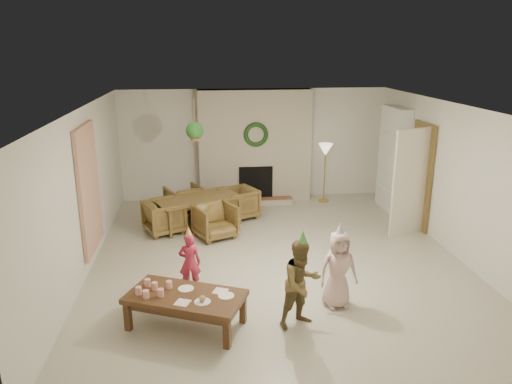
{
  "coord_description": "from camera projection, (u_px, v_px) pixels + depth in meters",
  "views": [
    {
      "loc": [
        -1.17,
        -7.35,
        3.39
      ],
      "look_at": [
        -0.3,
        0.4,
        1.05
      ],
      "focal_mm": 34.12,
      "sensor_mm": 36.0,
      "label": 1
    }
  ],
  "objects": [
    {
      "name": "floor",
      "position": [
        277.0,
        259.0,
        8.1
      ],
      "size": [
        7.0,
        7.0,
        0.0
      ],
      "primitive_type": "plane",
      "color": "#B7B29E",
      "rests_on": "ground"
    },
    {
      "name": "ceiling",
      "position": [
        279.0,
        108.0,
        7.38
      ],
      "size": [
        7.0,
        7.0,
        0.0
      ],
      "primitive_type": "plane",
      "rotation": [
        3.14,
        0.0,
        0.0
      ],
      "color": "white",
      "rests_on": "wall_back"
    },
    {
      "name": "wall_back",
      "position": [
        254.0,
        144.0,
        11.07
      ],
      "size": [
        7.0,
        0.0,
        7.0
      ],
      "primitive_type": "plane",
      "rotation": [
        1.57,
        0.0,
        0.0
      ],
      "color": "silver",
      "rests_on": "floor"
    },
    {
      "name": "wall_front",
      "position": [
        337.0,
        293.0,
        4.41
      ],
      "size": [
        7.0,
        0.0,
        7.0
      ],
      "primitive_type": "plane",
      "rotation": [
        -1.57,
        0.0,
        0.0
      ],
      "color": "silver",
      "rests_on": "floor"
    },
    {
      "name": "wall_left",
      "position": [
        83.0,
        193.0,
        7.42
      ],
      "size": [
        0.0,
        7.0,
        7.0
      ],
      "primitive_type": "plane",
      "rotation": [
        1.57,
        0.0,
        1.57
      ],
      "color": "silver",
      "rests_on": "floor"
    },
    {
      "name": "wall_right",
      "position": [
        456.0,
        181.0,
        8.06
      ],
      "size": [
        0.0,
        7.0,
        7.0
      ],
      "primitive_type": "plane",
      "rotation": [
        1.57,
        0.0,
        -1.57
      ],
      "color": "silver",
      "rests_on": "floor"
    },
    {
      "name": "fireplace_mass",
      "position": [
        255.0,
        146.0,
        10.88
      ],
      "size": [
        2.5,
        0.4,
        2.5
      ],
      "primitive_type": "cube",
      "color": "#551716",
      "rests_on": "floor"
    },
    {
      "name": "fireplace_hearth",
      "position": [
        257.0,
        201.0,
        10.89
      ],
      "size": [
        1.6,
        0.3,
        0.12
      ],
      "primitive_type": "cube",
      "color": "brown",
      "rests_on": "floor"
    },
    {
      "name": "fireplace_firebox",
      "position": [
        256.0,
        183.0,
        10.94
      ],
      "size": [
        0.75,
        0.12,
        0.75
      ],
      "primitive_type": "cube",
      "color": "black",
      "rests_on": "floor"
    },
    {
      "name": "fireplace_wreath",
      "position": [
        256.0,
        135.0,
        10.58
      ],
      "size": [
        0.54,
        0.1,
        0.54
      ],
      "primitive_type": "torus",
      "rotation": [
        1.57,
        0.0,
        0.0
      ],
      "color": "#173714",
      "rests_on": "fireplace_mass"
    },
    {
      "name": "floor_lamp_base",
      "position": [
        323.0,
        200.0,
        11.12
      ],
      "size": [
        0.25,
        0.25,
        0.03
      ],
      "primitive_type": "cylinder",
      "color": "gold",
      "rests_on": "floor"
    },
    {
      "name": "floor_lamp_post",
      "position": [
        325.0,
        175.0,
        10.94
      ],
      "size": [
        0.03,
        0.03,
        1.19
      ],
      "primitive_type": "cylinder",
      "color": "gold",
      "rests_on": "floor"
    },
    {
      "name": "floor_lamp_shade",
      "position": [
        326.0,
        150.0,
        10.78
      ],
      "size": [
        0.32,
        0.32,
        0.27
      ],
      "primitive_type": "cone",
      "rotation": [
        3.14,
        0.0,
        0.0
      ],
      "color": "beige",
      "rests_on": "floor_lamp_post"
    },
    {
      "name": "bookshelf_carcass",
      "position": [
        393.0,
        159.0,
        10.28
      ],
      "size": [
        0.3,
        1.0,
        2.2
      ],
      "primitive_type": "cube",
      "color": "white",
      "rests_on": "floor"
    },
    {
      "name": "bookshelf_shelf_a",
      "position": [
        390.0,
        189.0,
        10.46
      ],
      "size": [
        0.3,
        0.92,
        0.03
      ],
      "primitive_type": "cube",
      "color": "white",
      "rests_on": "bookshelf_carcass"
    },
    {
      "name": "bookshelf_shelf_b",
      "position": [
        391.0,
        171.0,
        10.35
      ],
      "size": [
        0.3,
        0.92,
        0.03
      ],
      "primitive_type": "cube",
      "color": "white",
      "rests_on": "bookshelf_carcass"
    },
    {
      "name": "bookshelf_shelf_c",
      "position": [
        393.0,
        152.0,
        10.23
      ],
      "size": [
        0.3,
        0.92,
        0.03
      ],
      "primitive_type": "cube",
      "color": "white",
      "rests_on": "bookshelf_carcass"
    },
    {
      "name": "bookshelf_shelf_d",
      "position": [
        395.0,
        134.0,
        10.12
      ],
      "size": [
        0.3,
        0.92,
        0.03
      ],
      "primitive_type": "cube",
      "color": "white",
      "rests_on": "bookshelf_carcass"
    },
    {
      "name": "books_row_lower",
      "position": [
        392.0,
        184.0,
        10.28
      ],
      "size": [
        0.2,
        0.4,
        0.24
      ],
      "primitive_type": "cube",
      "color": "maroon",
      "rests_on": "bookshelf_shelf_a"
    },
    {
      "name": "books_row_mid",
      "position": [
        390.0,
        164.0,
        10.35
      ],
      "size": [
        0.2,
        0.44,
        0.24
      ],
      "primitive_type": "cube",
      "color": "#285595",
      "rests_on": "bookshelf_shelf_b"
    },
    {
      "name": "books_row_upper",
      "position": [
        394.0,
        147.0,
        10.1
      ],
      "size": [
        0.2,
        0.36,
        0.22
      ],
      "primitive_type": "cube",
      "color": "gold",
      "rests_on": "bookshelf_shelf_c"
    },
    {
      "name": "door_frame",
      "position": [
        421.0,
        176.0,
        9.27
      ],
      "size": [
        0.05,
        0.86,
        2.04
      ],
      "primitive_type": "cube",
      "color": "brown",
      "rests_on": "floor"
    },
    {
      "name": "door_leaf",
      "position": [
        410.0,
        183.0,
        8.87
      ],
      "size": [
        0.77,
        0.32,
        2.0
      ],
      "primitive_type": "cube",
      "rotation": [
        0.0,
        0.0,
        -1.22
      ],
      "color": "beige",
      "rests_on": "floor"
    },
    {
      "name": "curtain_panel",
      "position": [
        89.0,
        189.0,
        7.62
      ],
      "size": [
        0.06,
        1.2,
        2.0
      ],
      "primitive_type": "cube",
      "color": "beige",
      "rests_on": "wall_left"
    },
    {
      "name": "dining_table",
      "position": [
        199.0,
        212.0,
        9.51
      ],
      "size": [
        1.85,
        1.5,
        0.57
      ],
      "primitive_type": "imported",
      "rotation": [
        0.0,
        0.0,
        0.44
      ],
      "color": "brown",
      "rests_on": "floor"
    },
    {
      "name": "dining_chair_near",
      "position": [
        215.0,
        221.0,
        8.92
      ],
      "size": [
        0.9,
        0.91,
        0.63
      ],
      "primitive_type": "imported",
      "rotation": [
        0.0,
        0.0,
        0.44
      ],
      "color": "brown",
      "rests_on": "floor"
    },
    {
      "name": "dining_chair_far",
      "position": [
        184.0,
        201.0,
        10.09
      ],
      "size": [
        0.9,
        0.91,
        0.63
      ],
      "primitive_type": "imported",
      "rotation": [
        0.0,
        0.0,
        3.58
      ],
      "color": "brown",
      "rests_on": "floor"
    },
    {
      "name": "dining_chair_left",
      "position": [
        164.0,
        217.0,
        9.15
      ],
      "size": [
        0.91,
        0.9,
        0.63
      ],
      "primitive_type": "imported",
      "rotation": [
        0.0,
        0.0,
        2.01
      ],
      "color": "brown",
      "rests_on": "floor"
    },
    {
      "name": "dining_chair_right",
      "position": [
        238.0,
        203.0,
        9.95
      ],
      "size": [
        0.91,
        0.9,
        0.63
      ],
      "primitive_type": "imported",
      "rotation": [
        0.0,
        0.0,
        -1.13
      ],
      "color": "brown",
      "rests_on": "floor"
    },
    {
      "name": "hanging_plant_cord",
      "position": [
        194.0,
        118.0,
        8.77
      ],
      "size": [
        0.01,
        0.01,
        0.7
      ],
      "primitive_type": "cylinder",
      "color": "tan",
      "rests_on": "ceiling"
    },
    {
      "name": "hanging_plant_pot",
      "position": [
        195.0,
        137.0,
        8.87
      ],
      "size": [
        0.16,
        0.16,
        0.12
      ],
      "primitive_type": "cylinder",
      "color": "#A35534",
      "rests_on": "hanging_plant_cord"
    },
    {
      "name": "hanging_plant_foliage",
      "position": [
        195.0,
        131.0,
        8.84
      ],
      "size": [
        0.32,
        0.32,
        0.32
      ],
      "primitive_type": "sphere",
      "color": "#1E531B",
      "rests_on": "hanging_plant_pot"
    },
    {
      "name": "coffee_table_top",
      "position": [
        186.0,
        297.0,
        6.04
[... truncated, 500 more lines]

